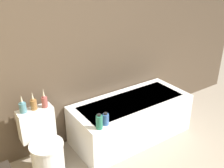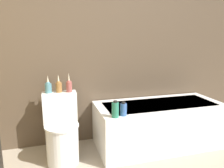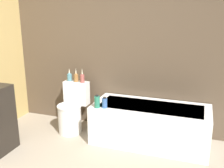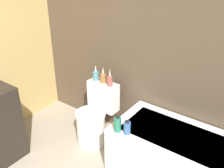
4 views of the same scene
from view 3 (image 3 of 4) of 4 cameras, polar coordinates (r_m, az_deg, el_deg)
wall_back_tiled at (r=4.00m, az=-0.76°, el=8.66°), size 6.40×0.06×2.60m
bathtub at (r=3.71m, az=8.29°, el=-8.64°), size 1.58×0.70×0.54m
toilet at (r=4.05m, az=-8.73°, el=-5.80°), size 0.38×0.52×0.73m
vase_gold at (r=4.11m, az=-9.25°, el=1.61°), size 0.07×0.07×0.20m
vase_silver at (r=4.05m, az=-7.83°, el=1.51°), size 0.07×0.07×0.21m
vase_bronze at (r=3.99m, az=-6.48°, el=1.37°), size 0.07×0.07×0.22m
shampoo_bottle_tall at (r=3.49m, az=-3.27°, el=-3.87°), size 0.07×0.07×0.18m
shampoo_bottle_short at (r=3.48m, az=-1.62°, el=-4.14°), size 0.07×0.07×0.15m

